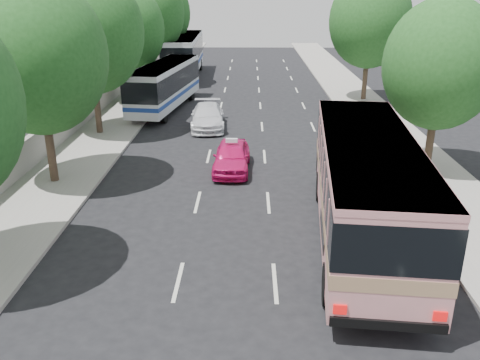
{
  "coord_description": "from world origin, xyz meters",
  "views": [
    {
      "loc": [
        0.2,
        -15.06,
        8.29
      ],
      "look_at": [
        -0.13,
        2.38,
        1.6
      ],
      "focal_mm": 38.0,
      "sensor_mm": 36.0,
      "label": 1
    }
  ],
  "objects_px": {
    "pink_taxi": "(232,156)",
    "tour_coach_rear": "(184,52)",
    "tour_coach_front": "(165,82)",
    "pink_bus": "(366,179)",
    "white_pickup": "(208,117)"
  },
  "relations": [
    {
      "from": "pink_taxi",
      "to": "tour_coach_rear",
      "type": "xyz_separation_m",
      "value": [
        -5.51,
        26.88,
        1.63
      ]
    },
    {
      "from": "pink_bus",
      "to": "tour_coach_front",
      "type": "relative_size",
      "value": 1.07
    },
    {
      "from": "pink_bus",
      "to": "pink_taxi",
      "type": "bearing_deg",
      "value": 129.45
    },
    {
      "from": "pink_bus",
      "to": "white_pickup",
      "type": "distance_m",
      "value": 16.33
    },
    {
      "from": "pink_bus",
      "to": "white_pickup",
      "type": "bearing_deg",
      "value": 119.17
    },
    {
      "from": "pink_taxi",
      "to": "tour_coach_rear",
      "type": "height_order",
      "value": "tour_coach_rear"
    },
    {
      "from": "tour_coach_rear",
      "to": "tour_coach_front",
      "type": "bearing_deg",
      "value": -89.78
    },
    {
      "from": "tour_coach_front",
      "to": "pink_bus",
      "type": "bearing_deg",
      "value": -55.74
    },
    {
      "from": "white_pickup",
      "to": "pink_bus",
      "type": "bearing_deg",
      "value": -70.55
    },
    {
      "from": "pink_taxi",
      "to": "white_pickup",
      "type": "bearing_deg",
      "value": 104.3
    },
    {
      "from": "tour_coach_rear",
      "to": "pink_taxi",
      "type": "bearing_deg",
      "value": -79.77
    },
    {
      "from": "pink_bus",
      "to": "pink_taxi",
      "type": "distance_m",
      "value": 8.64
    },
    {
      "from": "pink_taxi",
      "to": "tour_coach_rear",
      "type": "distance_m",
      "value": 27.48
    },
    {
      "from": "tour_coach_front",
      "to": "pink_taxi",
      "type": "bearing_deg",
      "value": -60.31
    },
    {
      "from": "white_pickup",
      "to": "tour_coach_rear",
      "type": "relative_size",
      "value": 0.38
    }
  ]
}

